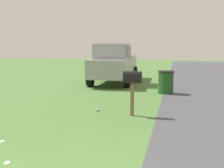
% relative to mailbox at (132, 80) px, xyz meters
% --- Properties ---
extents(mailbox, '(0.22, 0.51, 1.26)m').
position_rel_mailbox_xyz_m(mailbox, '(0.00, 0.00, 0.00)').
color(mailbox, brown).
rests_on(mailbox, ground).
extents(pickup_truck, '(5.52, 2.30, 2.09)m').
position_rel_mailbox_xyz_m(pickup_truck, '(6.77, 2.10, 0.10)').
color(pickup_truck, '#93999E').
rests_on(pickup_truck, ground).
extents(trash_bin, '(0.65, 0.65, 0.95)m').
position_rel_mailbox_xyz_m(trash_bin, '(3.95, -0.77, -0.53)').
color(trash_bin, '#1E4C1E').
rests_on(trash_bin, ground).
extents(litter_wrapper_far_scatter, '(0.14, 0.11, 0.01)m').
position_rel_mailbox_xyz_m(litter_wrapper_far_scatter, '(-3.60, 1.52, -1.00)').
color(litter_wrapper_far_scatter, silver).
rests_on(litter_wrapper_far_scatter, ground).
extents(litter_wrapper_midfield_a, '(0.14, 0.12, 0.01)m').
position_rel_mailbox_xyz_m(litter_wrapper_midfield_a, '(-2.72, 2.27, -1.00)').
color(litter_wrapper_midfield_a, silver).
rests_on(litter_wrapper_midfield_a, ground).
extents(litter_can_near_hydrant, '(0.12, 0.14, 0.07)m').
position_rel_mailbox_xyz_m(litter_can_near_hydrant, '(0.28, 1.10, -0.97)').
color(litter_can_near_hydrant, silver).
rests_on(litter_can_near_hydrant, ground).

